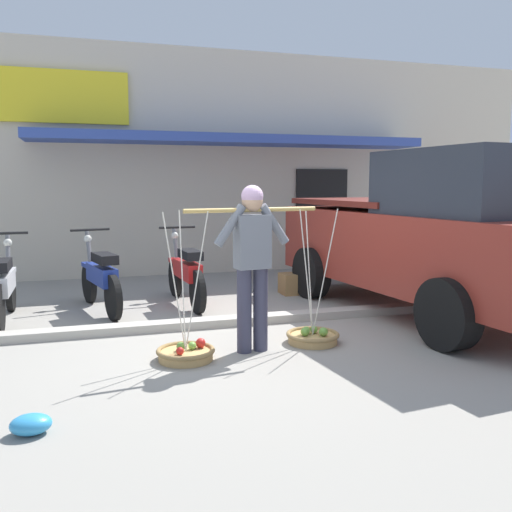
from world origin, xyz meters
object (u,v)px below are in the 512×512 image
at_px(parked_truck, 436,236).
at_px(wooden_crate, 295,283).
at_px(fruit_basket_right_side, 313,336).
at_px(plastic_litter_bag, 31,424).
at_px(motorcycle_third_in_row, 186,273).
at_px(motorcycle_nearest_shop, 4,286).
at_px(fruit_basket_left_side, 186,352).
at_px(motorcycle_second_in_row, 101,278).
at_px(fruit_vendor, 252,257).

xyz_separation_m(parked_truck, wooden_crate, (-1.24, 1.84, -0.87)).
relative_size(fruit_basket_right_side, plastic_litter_bag, 5.18).
bearing_deg(motorcycle_third_in_row, motorcycle_nearest_shop, -171.28).
relative_size(motorcycle_nearest_shop, motorcycle_third_in_row, 1.00).
distance_m(fruit_basket_left_side, fruit_basket_right_side, 1.42).
relative_size(fruit_basket_right_side, motorcycle_second_in_row, 0.81).
height_order(motorcycle_third_in_row, plastic_litter_bag, motorcycle_third_in_row).
bearing_deg(motorcycle_second_in_row, plastic_litter_bag, -98.76).
height_order(fruit_basket_right_side, motorcycle_nearest_shop, fruit_basket_right_side).
bearing_deg(plastic_litter_bag, motorcycle_second_in_row, 81.24).
height_order(fruit_vendor, fruit_basket_left_side, fruit_vendor).
xyz_separation_m(motorcycle_second_in_row, motorcycle_third_in_row, (1.17, 0.08, 0.00)).
height_order(fruit_vendor, motorcycle_third_in_row, fruit_vendor).
xyz_separation_m(fruit_vendor, motorcycle_third_in_row, (-0.26, 2.40, -0.52)).
xyz_separation_m(motorcycle_second_in_row, parked_truck, (4.17, -1.46, 0.58)).
relative_size(fruit_vendor, parked_truck, 0.35).
distance_m(fruit_basket_left_side, plastic_litter_bag, 1.84).
bearing_deg(motorcycle_second_in_row, fruit_basket_right_side, -46.22).
bearing_deg(fruit_basket_left_side, motorcycle_third_in_row, 79.93).
relative_size(parked_truck, wooden_crate, 11.07).
bearing_deg(fruit_basket_right_side, fruit_basket_left_side, -172.78).
height_order(motorcycle_nearest_shop, plastic_litter_bag, motorcycle_nearest_shop).
relative_size(motorcycle_third_in_row, plastic_litter_bag, 6.50).
bearing_deg(parked_truck, wooden_crate, 123.84).
xyz_separation_m(fruit_basket_right_side, motorcycle_third_in_row, (-0.97, 2.31, 0.38)).
relative_size(motorcycle_third_in_row, wooden_crate, 4.14).
height_order(parked_truck, wooden_crate, parked_truck).
distance_m(fruit_basket_left_side, motorcycle_nearest_shop, 2.87).
height_order(fruit_vendor, fruit_basket_right_side, fruit_vendor).
distance_m(motorcycle_third_in_row, parked_truck, 3.42).
xyz_separation_m(motorcycle_nearest_shop, parked_truck, (5.32, -1.18, 0.58)).
bearing_deg(motorcycle_second_in_row, motorcycle_nearest_shop, -166.42).
bearing_deg(wooden_crate, motorcycle_second_in_row, -172.61).
height_order(fruit_basket_right_side, parked_truck, parked_truck).
xyz_separation_m(fruit_basket_left_side, plastic_litter_bag, (-1.30, -1.30, -0.01)).
relative_size(fruit_vendor, motorcycle_second_in_row, 0.95).
height_order(fruit_basket_right_side, motorcycle_second_in_row, fruit_basket_right_side).
relative_size(fruit_basket_left_side, parked_truck, 0.30).
height_order(motorcycle_third_in_row, wooden_crate, motorcycle_third_in_row).
distance_m(fruit_basket_right_side, motorcycle_third_in_row, 2.53).
relative_size(fruit_basket_right_side, wooden_crate, 3.30).
bearing_deg(fruit_basket_left_side, motorcycle_second_in_row, 106.80).
bearing_deg(fruit_basket_left_side, parked_truck, 15.34).
relative_size(motorcycle_second_in_row, plastic_litter_bag, 6.40).
xyz_separation_m(fruit_vendor, plastic_litter_bag, (-2.00, -1.39, -0.91)).
bearing_deg(motorcycle_third_in_row, plastic_litter_bag, -114.70).
relative_size(fruit_basket_left_side, fruit_basket_right_side, 1.00).
distance_m(fruit_vendor, motorcycle_second_in_row, 2.77).
distance_m(parked_truck, plastic_litter_bag, 5.33).
xyz_separation_m(fruit_vendor, fruit_basket_right_side, (0.71, 0.09, -0.90)).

